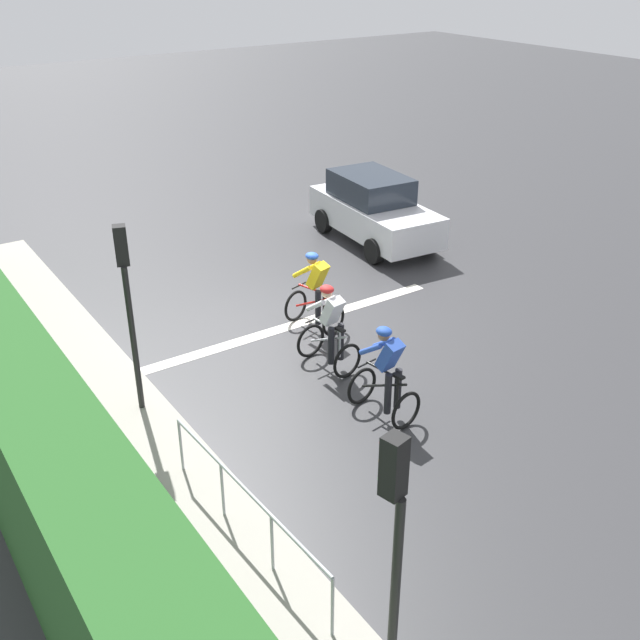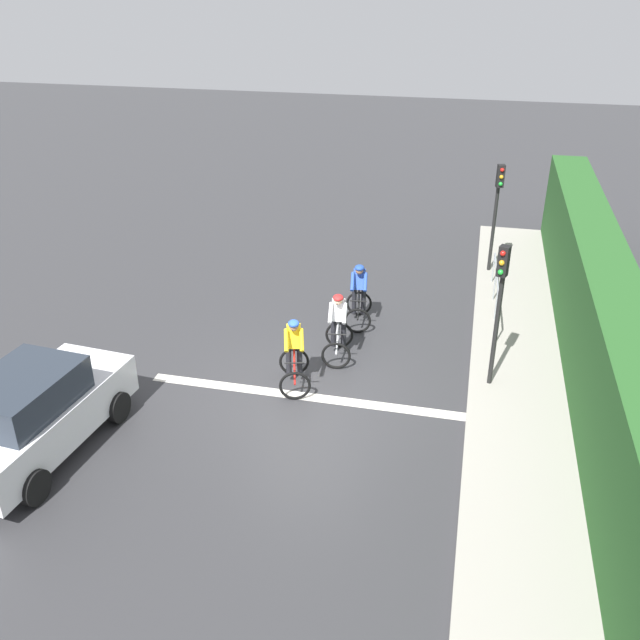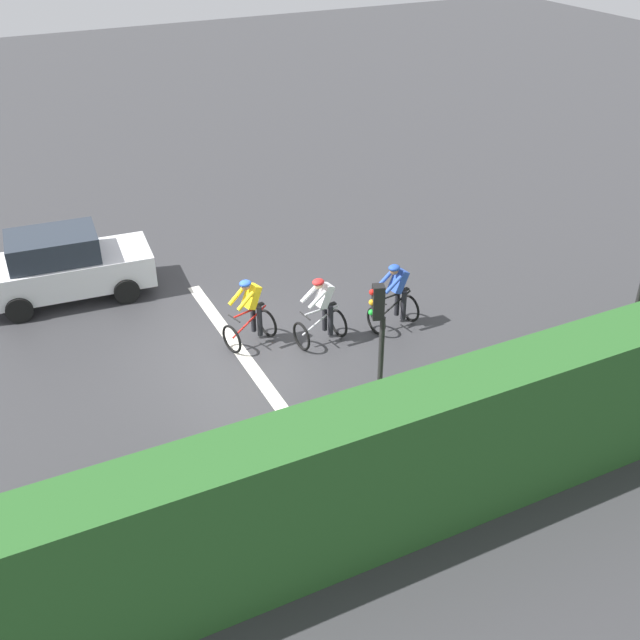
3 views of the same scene
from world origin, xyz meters
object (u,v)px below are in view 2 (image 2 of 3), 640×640
at_px(cyclist_mid, 294,354).
at_px(car_white, 34,413).
at_px(cyclist_second, 338,327).
at_px(traffic_light_near_crossing, 499,297).
at_px(traffic_light_far_junction, 497,203).
at_px(pedestrian_railing_kerbside, 496,286).
at_px(cyclist_lead, 359,295).

bearing_deg(cyclist_mid, car_white, -140.76).
xyz_separation_m(cyclist_second, traffic_light_near_crossing, (3.49, -0.61, 1.43)).
height_order(traffic_light_near_crossing, traffic_light_far_junction, same).
bearing_deg(pedestrian_railing_kerbside, car_white, -136.02).
bearing_deg(car_white, traffic_light_near_crossing, 26.95).
height_order(cyclist_mid, pedestrian_railing_kerbside, cyclist_mid).
bearing_deg(cyclist_second, car_white, -134.68).
bearing_deg(traffic_light_far_junction, traffic_light_near_crossing, -89.34).
distance_m(cyclist_second, cyclist_mid, 1.61).
xyz_separation_m(cyclist_second, pedestrian_railing_kerbside, (3.58, 3.23, -0.00)).
distance_m(cyclist_lead, pedestrian_railing_kerbside, 3.69).
relative_size(cyclist_mid, car_white, 0.39).
xyz_separation_m(cyclist_second, traffic_light_far_junction, (3.42, 5.93, 1.43)).
distance_m(cyclist_mid, traffic_light_near_crossing, 4.48).
relative_size(cyclist_second, car_white, 0.39).
bearing_deg(car_white, cyclist_lead, 53.57).
height_order(car_white, traffic_light_far_junction, traffic_light_far_junction).
height_order(cyclist_second, car_white, car_white).
relative_size(cyclist_mid, traffic_light_near_crossing, 0.50).
relative_size(cyclist_second, traffic_light_near_crossing, 0.50).
xyz_separation_m(cyclist_lead, cyclist_second, (-0.16, -1.85, 0.00)).
distance_m(cyclist_mid, pedestrian_railing_kerbside, 6.33).
distance_m(cyclist_lead, traffic_light_near_crossing, 4.38).
xyz_separation_m(car_white, pedestrian_railing_kerbside, (8.33, 8.04, -0.08)).
distance_m(cyclist_second, traffic_light_near_crossing, 3.82).
bearing_deg(cyclist_lead, traffic_light_near_crossing, -36.37).
height_order(cyclist_second, pedestrian_railing_kerbside, cyclist_second).
distance_m(cyclist_mid, traffic_light_far_junction, 8.57).
relative_size(car_white, traffic_light_near_crossing, 1.27).
distance_m(cyclist_second, pedestrian_railing_kerbside, 4.82).
bearing_deg(cyclist_mid, traffic_light_far_junction, 61.12).
bearing_deg(cyclist_second, traffic_light_far_junction, 60.05).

